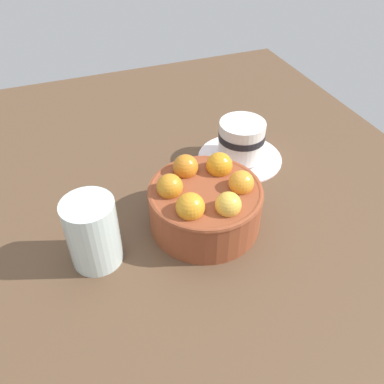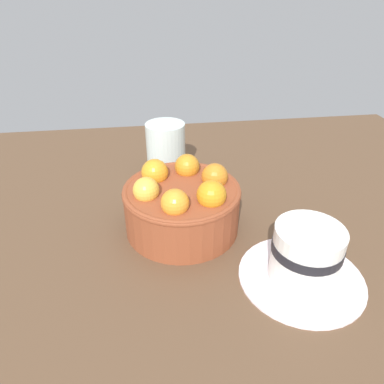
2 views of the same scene
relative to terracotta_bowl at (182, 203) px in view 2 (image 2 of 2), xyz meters
The scene contains 4 objects.
ground_plane 6.03cm from the terracotta_bowl, 153.31° to the right, with size 119.64×88.29×3.29cm, color brown.
terracotta_bowl is the anchor object (origin of this frame).
coffee_cup 18.61cm from the terracotta_bowl, 43.10° to the right, with size 15.65×15.65×7.71cm.
water_glass 16.86cm from the terracotta_bowl, 93.52° to the left, with size 7.15×7.15×10.38cm, color silver.
Camera 2 is at (-4.53, -42.69, 32.48)cm, focal length 32.85 mm.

